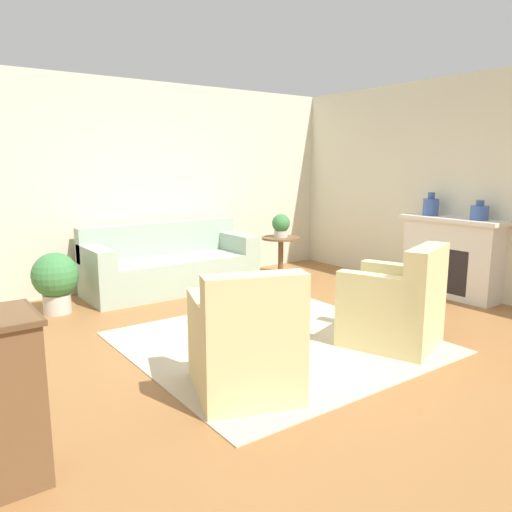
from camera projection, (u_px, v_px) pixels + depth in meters
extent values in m
plane|color=#996638|center=(277.00, 343.00, 4.80)|extent=(16.00, 16.00, 0.00)
cube|color=beige|center=(143.00, 185.00, 6.95)|extent=(9.92, 0.12, 2.80)
cube|color=beige|center=(471.00, 187.00, 6.35)|extent=(0.12, 10.15, 2.80)
cube|color=beige|center=(277.00, 342.00, 4.80)|extent=(2.64, 2.56, 0.01)
cube|color=#9EB29E|center=(173.00, 274.00, 6.74)|extent=(2.29, 0.88, 0.45)
cube|color=#9EB29E|center=(161.00, 238.00, 6.92)|extent=(2.29, 0.20, 0.45)
cube|color=#9EB29E|center=(96.00, 257.00, 6.06)|extent=(0.24, 0.84, 0.25)
cube|color=#9EB29E|center=(236.00, 242.00, 7.25)|extent=(0.24, 0.84, 0.25)
cube|color=brown|center=(187.00, 294.00, 6.45)|extent=(2.06, 0.05, 0.06)
cube|color=beige|center=(244.00, 363.00, 3.74)|extent=(0.95, 1.01, 0.42)
cube|color=beige|center=(255.00, 314.00, 3.37)|extent=(0.74, 0.43, 0.54)
cube|color=beige|center=(280.00, 314.00, 3.78)|extent=(0.39, 0.78, 0.30)
cube|color=beige|center=(205.00, 320.00, 3.62)|extent=(0.39, 0.78, 0.30)
cube|color=brown|center=(232.00, 367.00, 4.13)|extent=(0.62, 0.26, 0.06)
cube|color=beige|center=(390.00, 322.00, 4.71)|extent=(0.95, 1.01, 0.42)
cube|color=beige|center=(426.00, 277.00, 4.45)|extent=(0.74, 0.43, 0.54)
cube|color=beige|center=(400.00, 279.00, 4.89)|extent=(0.39, 0.78, 0.30)
cube|color=beige|center=(379.00, 292.00, 4.42)|extent=(0.39, 0.78, 0.30)
cube|color=brown|center=(352.00, 333.00, 4.96)|extent=(0.62, 0.26, 0.06)
cylinder|color=#9EB29E|center=(267.00, 310.00, 4.80)|extent=(0.71, 0.71, 0.36)
cylinder|color=brown|center=(263.00, 345.00, 4.55)|extent=(0.05, 0.05, 0.12)
cylinder|color=brown|center=(298.00, 335.00, 4.79)|extent=(0.05, 0.05, 0.12)
cylinder|color=brown|center=(237.00, 332.00, 4.89)|extent=(0.05, 0.05, 0.12)
cylinder|color=brown|center=(271.00, 324.00, 5.13)|extent=(0.05, 0.05, 0.12)
cylinder|color=brown|center=(281.00, 238.00, 7.53)|extent=(0.58, 0.58, 0.03)
cylinder|color=brown|center=(281.00, 258.00, 7.58)|extent=(0.08, 0.08, 0.57)
cylinder|color=brown|center=(281.00, 275.00, 7.63)|extent=(0.32, 0.32, 0.03)
cube|color=silver|center=(452.00, 257.00, 6.41)|extent=(0.36, 1.24, 1.02)
cube|color=#282323|center=(443.00, 270.00, 6.34)|extent=(0.02, 0.68, 0.56)
cube|color=silver|center=(453.00, 220.00, 6.31)|extent=(0.44, 1.34, 0.05)
cylinder|color=#38569E|center=(431.00, 207.00, 6.56)|extent=(0.20, 0.20, 0.22)
cylinder|color=#38569E|center=(432.00, 196.00, 6.53)|extent=(0.09, 0.09, 0.08)
cylinder|color=#38569E|center=(479.00, 213.00, 6.02)|extent=(0.21, 0.21, 0.17)
cylinder|color=#38569E|center=(480.00, 203.00, 6.00)|extent=(0.09, 0.09, 0.07)
cylinder|color=beige|center=(281.00, 234.00, 7.52)|extent=(0.20, 0.20, 0.10)
sphere|color=#3D7F42|center=(281.00, 223.00, 7.49)|extent=(0.27, 0.27, 0.27)
cylinder|color=beige|center=(57.00, 303.00, 5.74)|extent=(0.31, 0.31, 0.22)
sphere|color=#3D7F42|center=(55.00, 275.00, 5.68)|extent=(0.52, 0.52, 0.52)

